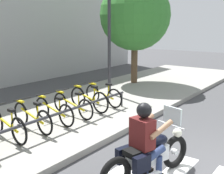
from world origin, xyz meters
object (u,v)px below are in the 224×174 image
(bicycle_5, at_px, (89,99))
(street_lamp, at_px, (109,32))
(bicycle_3, at_px, (54,111))
(motorcycle, at_px, (148,155))
(bicycle_1, at_px, (7,125))
(bicycle_4, at_px, (72,105))
(bicycle_6, at_px, (103,95))
(bicycle_2, at_px, (32,117))
(bike_rack, at_px, (69,111))
(tree_near_rack, at_px, (135,15))
(rider, at_px, (146,137))

(bicycle_5, distance_m, street_lamp, 3.01)
(street_lamp, bearing_deg, bicycle_3, -166.99)
(motorcycle, distance_m, bicycle_5, 4.02)
(bicycle_1, height_order, bicycle_4, bicycle_1)
(bicycle_3, xyz_separation_m, street_lamp, (3.57, 0.82, 1.96))
(bicycle_5, relative_size, bicycle_6, 1.03)
(bicycle_1, height_order, bicycle_2, bicycle_1)
(motorcycle, bearing_deg, street_lamp, 43.27)
(bicycle_4, height_order, bike_rack, bicycle_4)
(bicycle_1, height_order, bicycle_5, bicycle_5)
(motorcycle, xyz_separation_m, tree_near_rack, (6.80, 4.55, 2.63))
(rider, relative_size, tree_near_rack, 0.31)
(bike_rack, bearing_deg, street_lamp, 21.13)
(bicycle_6, bearing_deg, bicycle_4, 179.96)
(rider, height_order, street_lamp, street_lamp)
(bicycle_4, relative_size, bicycle_6, 1.06)
(motorcycle, xyz_separation_m, bicycle_2, (0.13, 3.32, 0.03))
(bicycle_3, distance_m, bicycle_4, 0.71)
(motorcycle, height_order, bicycle_2, motorcycle)
(rider, relative_size, bicycle_5, 0.88)
(rider, bearing_deg, bicycle_3, 74.54)
(bicycle_3, bearing_deg, tree_near_rack, 11.60)
(motorcycle, distance_m, rider, 0.38)
(bicycle_4, relative_size, tree_near_rack, 0.36)
(bicycle_3, xyz_separation_m, tree_near_rack, (5.96, 1.22, 2.60))
(bicycle_1, height_order, bicycle_3, bicycle_1)
(motorcycle, distance_m, bicycle_6, 4.45)
(bicycle_6, height_order, tree_near_rack, tree_near_rack)
(bicycle_5, bearing_deg, bicycle_6, 0.06)
(bicycle_2, relative_size, bicycle_3, 1.00)
(bicycle_1, bearing_deg, tree_near_rack, 9.42)
(motorcycle, distance_m, bicycle_4, 3.67)
(rider, height_order, bicycle_4, rider)
(motorcycle, height_order, bike_rack, motorcycle)
(bicycle_5, height_order, tree_near_rack, tree_near_rack)
(bicycle_3, distance_m, bicycle_6, 2.13)
(bicycle_3, distance_m, street_lamp, 4.15)
(rider, xyz_separation_m, bicycle_6, (3.04, 3.30, -0.34))
(motorcycle, distance_m, bicycle_2, 3.32)
(rider, bearing_deg, bicycle_4, 63.83)
(street_lamp, bearing_deg, bicycle_4, -163.93)
(rider, bearing_deg, bicycle_5, 54.76)
(bike_rack, bearing_deg, motorcycle, -106.85)
(bicycle_5, xyz_separation_m, bike_rack, (-1.42, -0.55, 0.06))
(bicycle_3, distance_m, bike_rack, 0.56)
(motorcycle, height_order, street_lamp, street_lamp)
(bicycle_4, relative_size, bike_rack, 0.35)
(motorcycle, distance_m, bicycle_3, 3.43)
(rider, height_order, tree_near_rack, tree_near_rack)
(street_lamp, bearing_deg, bike_rack, -158.87)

